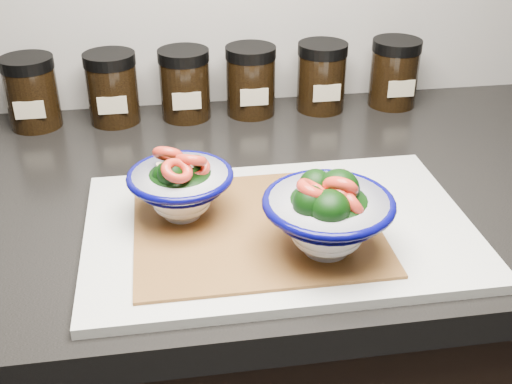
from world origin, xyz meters
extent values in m
cube|color=black|center=(0.00, 1.45, 0.88)|extent=(3.50, 0.60, 0.04)
cube|color=silver|center=(-0.06, 1.32, 0.91)|extent=(0.45, 0.30, 0.01)
cube|color=#A96832|center=(-0.08, 1.32, 0.91)|extent=(0.28, 0.24, 0.00)
cylinder|color=white|center=(-0.17, 1.36, 0.92)|extent=(0.04, 0.04, 0.01)
ellipsoid|color=white|center=(-0.17, 1.36, 0.93)|extent=(0.07, 0.07, 0.03)
torus|color=#05044F|center=(-0.17, 1.36, 0.97)|extent=(0.12, 0.12, 0.01)
torus|color=#05044F|center=(-0.17, 1.36, 0.96)|extent=(0.10, 0.10, 0.00)
ellipsoid|color=black|center=(-0.17, 1.36, 0.96)|extent=(0.09, 0.09, 0.04)
ellipsoid|color=black|center=(-0.15, 1.37, 0.97)|extent=(0.03, 0.03, 0.03)
cylinder|color=#477233|center=(-0.15, 1.37, 0.96)|extent=(0.01, 0.01, 0.02)
ellipsoid|color=black|center=(-0.18, 1.34, 0.98)|extent=(0.03, 0.03, 0.04)
cylinder|color=#477233|center=(-0.18, 1.34, 0.97)|extent=(0.01, 0.01, 0.02)
ellipsoid|color=black|center=(-0.18, 1.35, 0.97)|extent=(0.04, 0.04, 0.04)
cylinder|color=#477233|center=(-0.18, 1.35, 0.96)|extent=(0.01, 0.01, 0.02)
torus|color=red|center=(-0.15, 1.35, 0.99)|extent=(0.05, 0.05, 0.03)
torus|color=red|center=(-0.18, 1.38, 0.99)|extent=(0.04, 0.04, 0.04)
torus|color=red|center=(-0.17, 1.33, 0.99)|extent=(0.04, 0.04, 0.04)
torus|color=red|center=(-0.15, 1.36, 0.98)|extent=(0.05, 0.05, 0.03)
cylinder|color=#CCBC8E|center=(-0.16, 1.36, 0.98)|extent=(0.02, 0.02, 0.01)
cylinder|color=#CCBC8E|center=(-0.19, 1.36, 0.98)|extent=(0.02, 0.02, 0.01)
cylinder|color=white|center=(-0.02, 1.26, 0.92)|extent=(0.05, 0.05, 0.01)
ellipsoid|color=white|center=(-0.02, 1.26, 0.94)|extent=(0.08, 0.08, 0.04)
torus|color=#05044F|center=(-0.02, 1.26, 0.98)|extent=(0.14, 0.14, 0.01)
torus|color=#05044F|center=(-0.02, 1.26, 0.96)|extent=(0.12, 0.12, 0.00)
ellipsoid|color=black|center=(-0.02, 1.26, 0.97)|extent=(0.10, 0.10, 0.05)
ellipsoid|color=black|center=(-0.01, 1.28, 0.98)|extent=(0.04, 0.04, 0.04)
cylinder|color=#477233|center=(-0.01, 1.28, 0.96)|extent=(0.01, 0.01, 0.03)
ellipsoid|color=black|center=(-0.02, 1.24, 0.98)|extent=(0.04, 0.04, 0.04)
cylinder|color=#477233|center=(-0.02, 1.24, 0.97)|extent=(0.01, 0.02, 0.03)
ellipsoid|color=black|center=(-0.01, 1.27, 0.99)|extent=(0.04, 0.04, 0.04)
cylinder|color=#477233|center=(-0.01, 1.27, 0.97)|extent=(0.02, 0.01, 0.03)
ellipsoid|color=black|center=(-0.03, 1.28, 0.98)|extent=(0.04, 0.04, 0.04)
cylinder|color=#477233|center=(-0.03, 1.28, 0.97)|extent=(0.02, 0.01, 0.03)
ellipsoid|color=black|center=(-0.04, 1.25, 0.98)|extent=(0.04, 0.04, 0.04)
cylinder|color=#477233|center=(-0.04, 1.25, 0.97)|extent=(0.01, 0.02, 0.02)
torus|color=red|center=(0.00, 1.25, 0.98)|extent=(0.04, 0.04, 0.05)
torus|color=red|center=(-0.01, 1.26, 0.99)|extent=(0.06, 0.04, 0.05)
torus|color=red|center=(-0.04, 1.26, 1.00)|extent=(0.05, 0.05, 0.04)
torus|color=red|center=(-0.01, 1.25, 0.99)|extent=(0.04, 0.05, 0.05)
cylinder|color=#CCBC8E|center=(-0.01, 1.25, 0.99)|extent=(0.02, 0.02, 0.01)
cylinder|color=#CCBC8E|center=(-0.02, 1.29, 0.99)|extent=(0.02, 0.02, 0.01)
cylinder|color=black|center=(-0.38, 1.69, 0.95)|extent=(0.08, 0.08, 0.09)
cylinder|color=black|center=(-0.38, 1.69, 1.00)|extent=(0.08, 0.08, 0.02)
cube|color=#C6B793|center=(-0.38, 1.65, 0.94)|extent=(0.05, 0.00, 0.03)
cylinder|color=black|center=(-0.26, 1.69, 0.95)|extent=(0.08, 0.08, 0.09)
cylinder|color=black|center=(-0.26, 1.69, 1.00)|extent=(0.08, 0.08, 0.02)
cube|color=#C6B793|center=(-0.26, 1.65, 0.94)|extent=(0.05, 0.00, 0.03)
cylinder|color=black|center=(-0.14, 1.69, 0.95)|extent=(0.08, 0.08, 0.09)
cylinder|color=black|center=(-0.14, 1.69, 1.00)|extent=(0.08, 0.08, 0.02)
cube|color=#C6B793|center=(-0.14, 1.65, 0.94)|extent=(0.04, 0.00, 0.03)
cylinder|color=black|center=(-0.04, 1.69, 0.95)|extent=(0.08, 0.08, 0.09)
cylinder|color=black|center=(-0.04, 1.69, 1.00)|extent=(0.08, 0.08, 0.02)
cube|color=#C6B793|center=(-0.04, 1.65, 0.94)|extent=(0.04, 0.00, 0.03)
cylinder|color=black|center=(0.08, 1.69, 0.95)|extent=(0.08, 0.08, 0.09)
cylinder|color=black|center=(0.08, 1.69, 1.00)|extent=(0.08, 0.08, 0.02)
cube|color=#C6B793|center=(0.08, 1.65, 0.94)|extent=(0.04, 0.00, 0.03)
cylinder|color=black|center=(0.21, 1.69, 0.95)|extent=(0.08, 0.08, 0.09)
cylinder|color=black|center=(0.21, 1.69, 1.00)|extent=(0.08, 0.08, 0.02)
cube|color=#C6B793|center=(0.21, 1.65, 0.94)|extent=(0.04, 0.00, 0.03)
camera|label=1|loc=(-0.18, 0.70, 1.32)|focal=45.00mm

